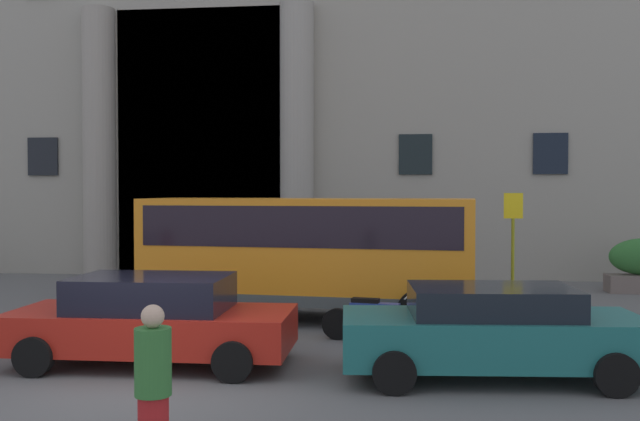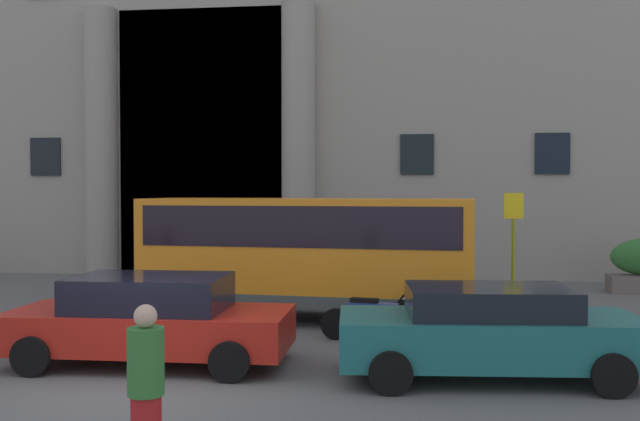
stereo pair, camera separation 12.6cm
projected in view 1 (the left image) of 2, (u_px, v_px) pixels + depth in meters
name	position (u px, v px, depth m)	size (l,w,h in m)	color
ground_plane	(142.00, 389.00, 10.41)	(80.00, 64.00, 0.12)	#5B5B5B
office_building_facade	(305.00, 29.00, 27.50)	(41.84, 9.79, 18.19)	gray
orange_minibus	(308.00, 247.00, 15.62)	(7.35, 3.05, 2.67)	orange
bus_stop_sign	(513.00, 238.00, 16.74)	(0.44, 0.08, 2.79)	olive
hedge_planter_west	(232.00, 265.00, 20.95)	(1.58, 0.88, 1.37)	slate
parked_sedan_second	(152.00, 319.00, 11.63)	(4.59, 2.13, 1.46)	red
white_taxi_kerbside	(492.00, 331.00, 10.73)	(4.62, 2.25, 1.40)	#1E6967
motorcycle_near_kerb	(372.00, 318.00, 13.37)	(2.05, 0.62, 0.89)	black
pedestrian_woman_dark_dress	(153.00, 393.00, 6.93)	(0.36, 0.36, 1.75)	red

